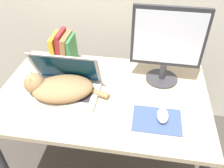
% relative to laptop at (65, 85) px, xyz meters
% --- Properties ---
extents(desk, '(1.19, 0.75, 0.74)m').
position_rel_laptop_xyz_m(desk, '(0.21, 0.02, -0.13)').
color(desk, tan).
rests_on(desk, ground_plane).
extents(laptop, '(0.39, 0.24, 0.24)m').
position_rel_laptop_xyz_m(laptop, '(0.00, 0.00, 0.00)').
color(laptop, '#B7B7BC').
rests_on(laptop, desk).
extents(cat, '(0.46, 0.30, 0.14)m').
position_rel_laptop_xyz_m(cat, '(-0.02, -0.05, 0.01)').
color(cat, '#99754C').
rests_on(cat, desk).
extents(external_monitor, '(0.40, 0.19, 0.46)m').
position_rel_laptop_xyz_m(external_monitor, '(0.55, 0.20, 0.20)').
color(external_monitor, '#333338').
rests_on(external_monitor, desk).
extents(mousepad, '(0.24, 0.18, 0.00)m').
position_rel_laptop_xyz_m(mousepad, '(0.52, -0.15, -0.04)').
color(mousepad, '#384C75').
rests_on(mousepad, desk).
extents(computer_mouse, '(0.06, 0.10, 0.04)m').
position_rel_laptop_xyz_m(computer_mouse, '(0.55, -0.13, -0.03)').
color(computer_mouse, silver).
rests_on(computer_mouse, mousepad).
extents(book_row, '(0.14, 0.17, 0.23)m').
position_rel_laptop_xyz_m(book_row, '(-0.09, 0.29, 0.06)').
color(book_row, gold).
rests_on(book_row, desk).
extents(cd_disc, '(0.12, 0.12, 0.00)m').
position_rel_laptop_xyz_m(cd_disc, '(-0.28, 0.08, -0.05)').
color(cd_disc, silver).
rests_on(cd_disc, desk).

